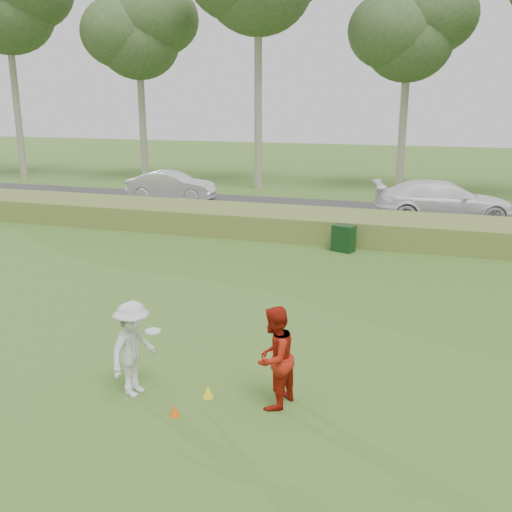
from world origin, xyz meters
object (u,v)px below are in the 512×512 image
(player_white, at_px, (133,349))
(utility_cabinet, at_px, (344,238))
(cone_yellow, at_px, (208,392))
(car_mid, at_px, (172,186))
(car_right, at_px, (443,201))
(player_red, at_px, (274,358))
(cone_orange, at_px, (174,410))

(player_white, bearing_deg, utility_cabinet, -2.71)
(player_white, relative_size, cone_yellow, 7.85)
(car_mid, distance_m, car_right, 13.41)
(player_red, distance_m, utility_cabinet, 10.68)
(player_white, distance_m, player_red, 2.48)
(player_red, bearing_deg, player_white, -67.11)
(utility_cabinet, bearing_deg, car_right, 79.96)
(utility_cabinet, xyz_separation_m, car_right, (3.20, 6.18, 0.45))
(car_mid, bearing_deg, utility_cabinet, -133.13)
(player_red, height_order, cone_yellow, player_red)
(car_mid, bearing_deg, player_white, -162.67)
(car_mid, xyz_separation_m, car_right, (13.35, -1.28, 0.11))
(cone_orange, height_order, car_right, car_right)
(player_red, distance_m, car_right, 17.04)
(player_white, distance_m, car_mid, 20.25)
(utility_cabinet, relative_size, car_right, 0.16)
(cone_yellow, xyz_separation_m, car_right, (3.78, 16.93, 0.80))
(cone_orange, relative_size, car_right, 0.03)
(cone_yellow, bearing_deg, cone_orange, -111.91)
(cone_orange, xyz_separation_m, car_right, (4.08, 17.66, 0.81))
(car_mid, relative_size, car_right, 0.76)
(player_white, xyz_separation_m, player_red, (2.45, 0.36, 0.03))
(player_red, distance_m, cone_yellow, 1.41)
(player_white, relative_size, car_right, 0.29)
(player_red, xyz_separation_m, cone_yellow, (-1.17, -0.09, -0.78))
(player_red, height_order, cone_orange, player_red)
(cone_orange, distance_m, car_mid, 21.10)
(car_right, bearing_deg, utility_cabinet, 140.33)
(player_red, bearing_deg, car_right, -174.30)
(cone_yellow, xyz_separation_m, car_mid, (-9.56, 18.21, 0.69))
(cone_yellow, distance_m, car_mid, 20.58)
(cone_orange, distance_m, utility_cabinet, 11.52)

